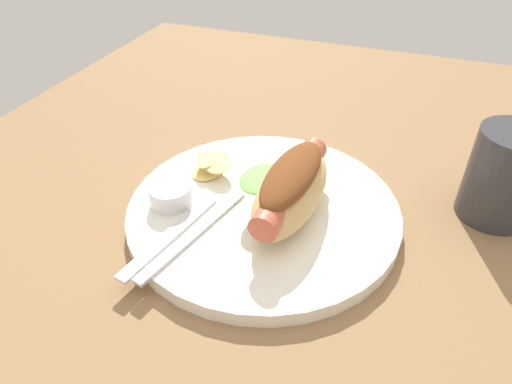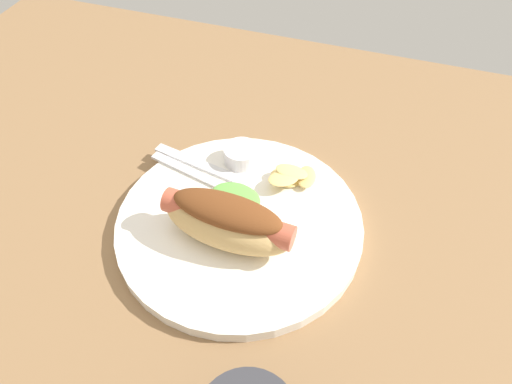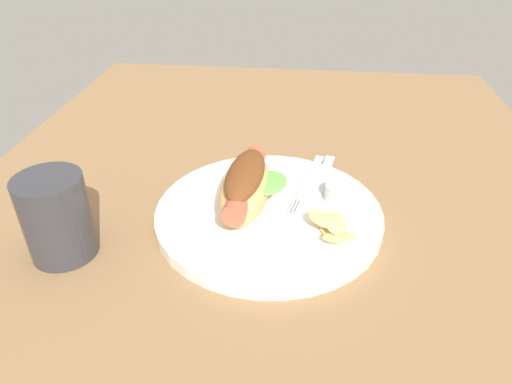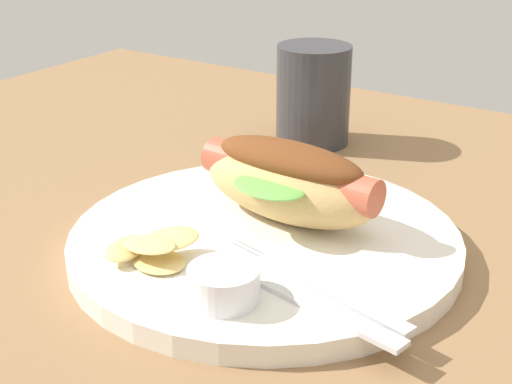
{
  "view_description": "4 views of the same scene",
  "coord_description": "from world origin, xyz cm",
  "px_view_note": "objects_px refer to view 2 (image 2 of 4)",
  "views": [
    {
      "loc": [
        -33.57,
        -12.91,
        33.04
      ],
      "look_at": [
        1.62,
        0.3,
        4.41
      ],
      "focal_mm": 32.25,
      "sensor_mm": 36.0,
      "label": 1
    },
    {
      "loc": [
        16.61,
        -33.77,
        46.1
      ],
      "look_at": [
        4.9,
        1.04,
        6.01
      ],
      "focal_mm": 33.68,
      "sensor_mm": 36.0,
      "label": 2
    },
    {
      "loc": [
        52.33,
        3.82,
        35.99
      ],
      "look_at": [
        2.49,
        -1.74,
        3.69
      ],
      "focal_mm": 32.31,
      "sensor_mm": 36.0,
      "label": 3
    },
    {
      "loc": [
        -24.94,
        43.3,
        27.27
      ],
      "look_at": [
        4.02,
        -0.11,
        4.67
      ],
      "focal_mm": 53.57,
      "sensor_mm": 36.0,
      "label": 4
    }
  ],
  "objects_px": {
    "plate": "(240,224)",
    "knife": "(200,165)",
    "sauce_ramekin": "(241,155)",
    "chips_pile": "(291,176)",
    "hot_dog": "(228,220)",
    "fork": "(200,176)"
  },
  "relations": [
    {
      "from": "plate",
      "to": "fork",
      "type": "relative_size",
      "value": 1.86
    },
    {
      "from": "plate",
      "to": "hot_dog",
      "type": "relative_size",
      "value": 1.92
    },
    {
      "from": "hot_dog",
      "to": "knife",
      "type": "distance_m",
      "value": 0.13
    },
    {
      "from": "plate",
      "to": "chips_pile",
      "type": "distance_m",
      "value": 0.09
    },
    {
      "from": "knife",
      "to": "chips_pile",
      "type": "bearing_deg",
      "value": 15.69
    },
    {
      "from": "plate",
      "to": "knife",
      "type": "xyz_separation_m",
      "value": [
        -0.08,
        0.07,
        0.01
      ]
    },
    {
      "from": "sauce_ramekin",
      "to": "plate",
      "type": "bearing_deg",
      "value": -71.3
    },
    {
      "from": "sauce_ramekin",
      "to": "knife",
      "type": "bearing_deg",
      "value": -151.94
    },
    {
      "from": "sauce_ramekin",
      "to": "chips_pile",
      "type": "height_order",
      "value": "sauce_ramekin"
    },
    {
      "from": "hot_dog",
      "to": "knife",
      "type": "height_order",
      "value": "hot_dog"
    },
    {
      "from": "knife",
      "to": "sauce_ramekin",
      "type": "bearing_deg",
      "value": 38.85
    },
    {
      "from": "plate",
      "to": "hot_dog",
      "type": "height_order",
      "value": "hot_dog"
    },
    {
      "from": "knife",
      "to": "hot_dog",
      "type": "bearing_deg",
      "value": -41.12
    },
    {
      "from": "plate",
      "to": "fork",
      "type": "xyz_separation_m",
      "value": [
        -0.07,
        0.05,
        0.01
      ]
    },
    {
      "from": "hot_dog",
      "to": "chips_pile",
      "type": "height_order",
      "value": "hot_dog"
    },
    {
      "from": "plate",
      "to": "chips_pile",
      "type": "bearing_deg",
      "value": 63.32
    },
    {
      "from": "sauce_ramekin",
      "to": "fork",
      "type": "height_order",
      "value": "sauce_ramekin"
    },
    {
      "from": "fork",
      "to": "knife",
      "type": "xyz_separation_m",
      "value": [
        -0.01,
        0.02,
        -0.0
      ]
    },
    {
      "from": "chips_pile",
      "to": "hot_dog",
      "type": "bearing_deg",
      "value": -111.0
    },
    {
      "from": "fork",
      "to": "sauce_ramekin",
      "type": "bearing_deg",
      "value": 62.45
    },
    {
      "from": "knife",
      "to": "fork",
      "type": "bearing_deg",
      "value": -57.44
    },
    {
      "from": "plate",
      "to": "knife",
      "type": "distance_m",
      "value": 0.11
    }
  ]
}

